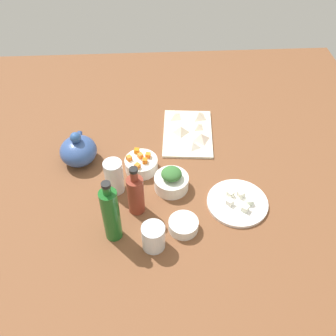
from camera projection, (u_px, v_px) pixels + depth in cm
name	position (u px, v px, depth cm)	size (l,w,h in cm)	color
tabletop	(168.00, 180.00, 147.57)	(190.00, 190.00, 3.00)	brown
cutting_board	(188.00, 133.00, 163.79)	(30.11, 20.47, 1.00)	silver
plate_tofu	(237.00, 203.00, 136.96)	(21.73, 21.73, 1.20)	white
bowl_greens	(171.00, 183.00, 140.96)	(12.63, 12.63, 5.34)	white
bowl_carrots	(141.00, 164.00, 147.75)	(12.62, 12.62, 5.04)	white
bowl_small_side	(183.00, 225.00, 128.45)	(10.04, 10.04, 3.88)	white
teapot	(78.00, 150.00, 149.11)	(16.59, 14.30, 14.08)	#34508E
bottle_0	(136.00, 194.00, 129.72)	(5.70, 5.70, 20.43)	maroon
bottle_1	(111.00, 214.00, 120.23)	(5.69, 5.69, 25.44)	#1E6223
drinking_glass_0	(114.00, 177.00, 137.39)	(6.75, 6.75, 13.55)	white
drinking_glass_1	(153.00, 237.00, 121.86)	(7.57, 7.57, 9.46)	white
carrot_cube_0	(140.00, 156.00, 146.20)	(1.80, 1.80, 1.80)	orange
carrot_cube_1	(148.00, 155.00, 146.38)	(1.80, 1.80, 1.80)	orange
carrot_cube_2	(129.00, 158.00, 145.30)	(1.80, 1.80, 1.80)	orange
carrot_cube_3	(145.00, 161.00, 144.26)	(1.80, 1.80, 1.80)	orange
carrot_cube_4	(137.00, 166.00, 142.36)	(1.80, 1.80, 1.80)	orange
carrot_cube_5	(137.00, 151.00, 148.13)	(1.80, 1.80, 1.80)	orange
chopped_greens_mound	(171.00, 174.00, 137.66)	(7.47, 7.42, 3.89)	#356C31
tofu_cube_0	(241.00, 194.00, 137.57)	(2.20, 2.20, 2.20)	silver
tofu_cube_1	(230.00, 202.00, 134.95)	(2.20, 2.20, 2.20)	silver
tofu_cube_2	(249.00, 201.00, 135.16)	(2.20, 2.20, 2.20)	white
tofu_cube_3	(230.00, 194.00, 137.69)	(2.20, 2.20, 2.20)	silver
tofu_cube_4	(245.00, 208.00, 132.99)	(2.20, 2.20, 2.20)	silver
dumpling_0	(193.00, 145.00, 156.40)	(5.38, 4.82, 2.07)	beige
dumpling_1	(201.00, 137.00, 159.00)	(5.99, 5.78, 3.19)	beige
dumpling_2	(181.00, 129.00, 162.33)	(5.56, 5.44, 3.13)	beige
dumpling_3	(198.00, 126.00, 164.63)	(4.26, 4.03, 2.31)	beige
dumpling_4	(175.00, 115.00, 169.84)	(5.29, 5.08, 2.19)	beige
dumpling_5	(199.00, 115.00, 169.55)	(5.67, 5.49, 2.88)	beige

